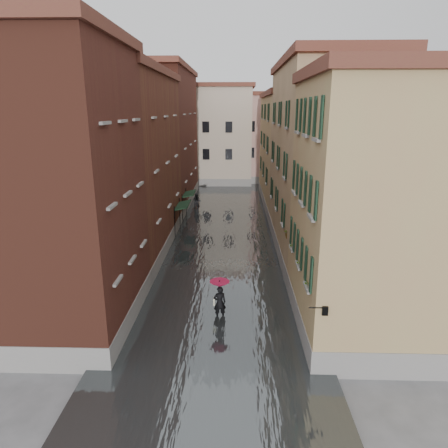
# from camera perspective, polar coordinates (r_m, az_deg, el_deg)

# --- Properties ---
(ground) EXTENTS (120.00, 120.00, 0.00)m
(ground) POSITION_cam_1_polar(r_m,az_deg,el_deg) (22.17, -0.98, -11.51)
(ground) COLOR #5C5C5E
(ground) RESTS_ON ground
(floodwater) EXTENTS (10.00, 60.00, 0.20)m
(floodwater) POSITION_cam_1_polar(r_m,az_deg,el_deg) (34.18, 0.03, -1.19)
(floodwater) COLOR #3E4344
(floodwater) RESTS_ON ground
(building_left_near) EXTENTS (6.00, 8.00, 13.00)m
(building_left_near) POSITION_cam_1_polar(r_m,az_deg,el_deg) (19.70, -22.22, 3.84)
(building_left_near) COLOR brown
(building_left_near) RESTS_ON ground
(building_left_mid) EXTENTS (6.00, 14.00, 12.50)m
(building_left_mid) POSITION_cam_1_polar(r_m,az_deg,el_deg) (29.97, -13.84, 7.94)
(building_left_mid) COLOR #59311C
(building_left_mid) RESTS_ON ground
(building_left_far) EXTENTS (6.00, 16.00, 14.00)m
(building_left_far) POSITION_cam_1_polar(r_m,az_deg,el_deg) (44.45, -8.79, 11.72)
(building_left_far) COLOR brown
(building_left_far) RESTS_ON ground
(building_right_near) EXTENTS (6.00, 8.00, 11.50)m
(building_right_near) POSITION_cam_1_polar(r_m,az_deg,el_deg) (19.16, 20.04, 1.45)
(building_right_near) COLOR tan
(building_right_near) RESTS_ON ground
(building_right_mid) EXTENTS (6.00, 14.00, 13.00)m
(building_right_mid) POSITION_cam_1_polar(r_m,az_deg,el_deg) (29.49, 13.67, 8.31)
(building_right_mid) COLOR tan
(building_right_mid) RESTS_ON ground
(building_right_far) EXTENTS (6.00, 16.00, 11.50)m
(building_right_far) POSITION_cam_1_polar(r_m,az_deg,el_deg) (44.26, 9.70, 10.04)
(building_right_far) COLOR tan
(building_right_far) RESTS_ON ground
(building_end_cream) EXTENTS (12.00, 9.00, 13.00)m
(building_end_cream) POSITION_cam_1_polar(r_m,az_deg,el_deg) (57.87, -2.26, 12.39)
(building_end_cream) COLOR #B6A590
(building_end_cream) RESTS_ON ground
(building_end_pink) EXTENTS (10.00, 9.00, 12.00)m
(building_end_pink) POSITION_cam_1_polar(r_m,az_deg,el_deg) (59.98, 6.68, 11.95)
(building_end_pink) COLOR tan
(building_end_pink) RESTS_ON ground
(awning_near) EXTENTS (1.09, 3.04, 2.80)m
(awning_near) POSITION_cam_1_polar(r_m,az_deg,el_deg) (33.55, -5.95, 2.58)
(awning_near) COLOR black
(awning_near) RESTS_ON ground
(awning_far) EXTENTS (1.09, 2.82, 2.80)m
(awning_far) POSITION_cam_1_polar(r_m,az_deg,el_deg) (38.08, -5.04, 4.23)
(awning_far) COLOR black
(awning_far) RESTS_ON ground
(wall_lantern) EXTENTS (0.71, 0.22, 0.35)m
(wall_lantern) POSITION_cam_1_polar(r_m,az_deg,el_deg) (15.80, 14.13, -11.84)
(wall_lantern) COLOR black
(wall_lantern) RESTS_ON ground
(window_planters) EXTENTS (0.59, 8.11, 0.84)m
(window_planters) POSITION_cam_1_polar(r_m,az_deg,el_deg) (20.30, 10.59, -3.65)
(window_planters) COLOR brown
(window_planters) RESTS_ON ground
(pedestrian_main) EXTENTS (1.02, 1.02, 2.06)m
(pedestrian_main) POSITION_cam_1_polar(r_m,az_deg,el_deg) (20.31, -0.63, -10.23)
(pedestrian_main) COLOR black
(pedestrian_main) RESTS_ON ground
(pedestrian_far) EXTENTS (0.97, 0.82, 1.78)m
(pedestrian_far) POSITION_cam_1_polar(r_m,az_deg,el_deg) (42.05, -3.89, 3.20)
(pedestrian_far) COLOR black
(pedestrian_far) RESTS_ON ground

